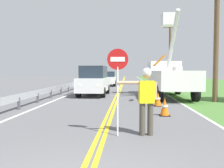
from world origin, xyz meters
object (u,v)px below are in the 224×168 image
at_px(traffic_cone_lead, 165,107).
at_px(oncoming_suv_nearest, 94,81).
at_px(utility_bucket_truck, 169,76).
at_px(oncoming_sedan_second, 108,79).
at_px(flagger_worker, 146,97).
at_px(stop_sign_paddle, 118,72).
at_px(utility_pole_mid, 170,52).
at_px(utility_pole_near, 217,23).
at_px(traffic_cone_mid, 158,99).

bearing_deg(traffic_cone_lead, oncoming_suv_nearest, 116.59).
bearing_deg(utility_bucket_truck, oncoming_sedan_second, 113.39).
relative_size(flagger_worker, stop_sign_paddle, 0.78).
bearing_deg(utility_bucket_truck, utility_pole_mid, 79.76).
bearing_deg(oncoming_suv_nearest, utility_pole_near, -23.41).
bearing_deg(oncoming_sedan_second, traffic_cone_mid, -76.83).
bearing_deg(traffic_cone_lead, oncoming_sedan_second, 101.23).
bearing_deg(stop_sign_paddle, utility_pole_mid, 76.94).
height_order(oncoming_sedan_second, traffic_cone_mid, oncoming_sedan_second).
relative_size(utility_bucket_truck, utility_pole_mid, 0.87).
bearing_deg(stop_sign_paddle, traffic_cone_lead, 60.17).
bearing_deg(traffic_cone_mid, utility_pole_near, 28.76).
height_order(utility_bucket_truck, oncoming_sedan_second, utility_bucket_truck).
distance_m(utility_pole_near, traffic_cone_lead, 7.00).
bearing_deg(stop_sign_paddle, oncoming_suv_nearest, 101.23).
bearing_deg(traffic_cone_mid, flagger_worker, -100.54).
distance_m(oncoming_sedan_second, traffic_cone_mid, 16.74).
xyz_separation_m(oncoming_suv_nearest, oncoming_sedan_second, (0.08, 11.23, -0.23)).
relative_size(utility_pole_near, traffic_cone_lead, 12.15).
distance_m(oncoming_sedan_second, traffic_cone_lead, 19.24).
xyz_separation_m(oncoming_sedan_second, traffic_cone_lead, (3.75, -18.87, -0.50)).
bearing_deg(traffic_cone_mid, oncoming_suv_nearest, 127.53).
bearing_deg(oncoming_sedan_second, traffic_cone_lead, -78.77).
bearing_deg(flagger_worker, stop_sign_paddle, -172.44).
bearing_deg(oncoming_suv_nearest, flagger_worker, -74.74).
bearing_deg(oncoming_sedan_second, utility_pole_near, -63.26).
distance_m(flagger_worker, stop_sign_paddle, 1.02).
xyz_separation_m(stop_sign_paddle, utility_pole_mid, (5.65, 24.35, 2.41)).
height_order(flagger_worker, utility_pole_mid, utility_pole_mid).
distance_m(utility_bucket_truck, oncoming_suv_nearest, 5.22).
height_order(utility_bucket_truck, utility_pole_mid, utility_pole_mid).
distance_m(flagger_worker, oncoming_sedan_second, 21.94).
distance_m(oncoming_sedan_second, utility_pole_near, 16.52).
bearing_deg(utility_pole_mid, traffic_cone_mid, -101.65).
xyz_separation_m(oncoming_sedan_second, traffic_cone_mid, (3.81, -16.29, -0.50)).
bearing_deg(utility_pole_near, stop_sign_paddle, -125.01).
bearing_deg(oncoming_sedan_second, flagger_worker, -82.68).
bearing_deg(flagger_worker, utility_bucket_truck, 76.95).
distance_m(oncoming_suv_nearest, traffic_cone_lead, 8.57).
height_order(stop_sign_paddle, utility_pole_mid, utility_pole_mid).
height_order(utility_pole_near, traffic_cone_lead, utility_pole_near).
relative_size(utility_bucket_truck, oncoming_sedan_second, 1.65).
xyz_separation_m(flagger_worker, stop_sign_paddle, (-0.76, -0.10, 0.66)).
bearing_deg(utility_bucket_truck, utility_pole_near, -50.42).
bearing_deg(oncoming_suv_nearest, utility_pole_mid, 60.51).
bearing_deg(utility_pole_near, traffic_cone_mid, -151.24).
bearing_deg(oncoming_sedan_second, utility_bucket_truck, -66.61).
bearing_deg(utility_pole_near, traffic_cone_lead, -128.15).
bearing_deg(oncoming_suv_nearest, traffic_cone_lead, -63.41).
height_order(flagger_worker, traffic_cone_lead, flagger_worker).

